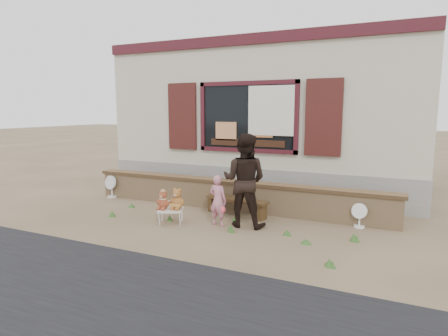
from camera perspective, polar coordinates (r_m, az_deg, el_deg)
The scene contains 12 objects.
ground at distance 7.61m, azimuth -1.89°, elevation -8.09°, with size 80.00×80.00×0.00m, color brown.
shopfront at distance 11.48m, azimuth 8.13°, elevation 7.65°, with size 8.04×5.13×4.00m.
brick_wall at distance 8.40m, azimuth 1.13°, elevation -4.06°, with size 7.10×0.36×0.67m.
bench at distance 7.97m, azimuth 1.93°, elevation -5.34°, with size 1.45×0.57×0.36m.
folding_chair at distance 7.48m, azimuth -8.12°, elevation -6.38°, with size 0.60×0.58×0.29m.
teddy_bear_left at distance 7.45m, azimuth -9.23°, elevation -4.75°, with size 0.28×0.24×0.38m, color brown, non-canonical shape.
teddy_bear_right at distance 7.41m, azimuth -7.09°, elevation -4.60°, with size 0.31×0.27×0.43m, color brown, non-canonical shape.
child at distance 7.23m, azimuth -0.94°, elevation -4.95°, with size 0.36×0.24×0.99m, color #D27D92.
adult at distance 7.12m, azimuth 3.11°, elevation -1.88°, with size 0.87×0.68×1.79m, color black.
fan_left at distance 9.97m, azimuth -16.73°, elevation -2.71°, with size 0.36×0.24×0.57m.
fan_right at distance 7.60m, azimuth 19.97°, elevation -6.78°, with size 0.31×0.20×0.48m.
grass_tufts at distance 7.00m, azimuth 2.27°, elevation -9.11°, with size 5.06×1.67×0.15m.
Camera 1 is at (3.24, -6.53, 2.21)m, focal length 30.00 mm.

